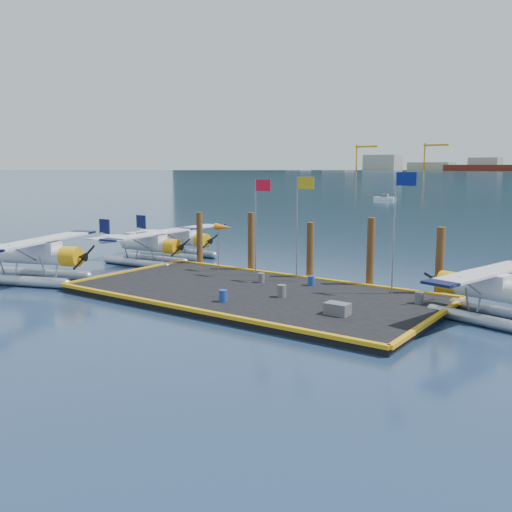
{
  "coord_description": "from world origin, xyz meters",
  "views": [
    {
      "loc": [
        17.89,
        -24.92,
        7.22
      ],
      "look_at": [
        -1.19,
        2.0,
        1.99
      ],
      "focal_mm": 40.0,
      "sensor_mm": 36.0,
      "label": 1
    }
  ],
  "objects": [
    {
      "name": "seaplane_d",
      "position": [
        11.94,
        2.54,
        1.38
      ],
      "size": [
        8.26,
        8.94,
        3.17
      ],
      "rotation": [
        0.0,
        0.0,
        1.33
      ],
      "color": "#9AA0A8",
      "rests_on": "ground"
    },
    {
      "name": "piling_0",
      "position": [
        -8.5,
        5.4,
        2.0
      ],
      "size": [
        0.44,
        0.44,
        4.0
      ],
      "primitive_type": "cylinder",
      "color": "#4B2B15",
      "rests_on": "ground"
    },
    {
      "name": "piling_3",
      "position": [
        4.5,
        5.4,
        2.15
      ],
      "size": [
        0.44,
        0.44,
        4.3
      ],
      "primitive_type": "cylinder",
      "color": "#4B2B15",
      "rests_on": "ground"
    },
    {
      "name": "drum_0",
      "position": [
        -0.96,
        2.21,
        0.68
      ],
      "size": [
        0.4,
        0.4,
        0.56
      ],
      "primitive_type": "cylinder",
      "color": "#525156",
      "rests_on": "dock"
    },
    {
      "name": "flagpole_yellow",
      "position": [
        0.7,
        3.8,
        4.51
      ],
      "size": [
        1.14,
        0.08,
        6.2
      ],
      "color": "gray",
      "rests_on": "dock"
    },
    {
      "name": "piling_2",
      "position": [
        0.5,
        5.4,
        1.9
      ],
      "size": [
        0.44,
        0.44,
        3.8
      ],
      "primitive_type": "cylinder",
      "color": "#4B2B15",
      "rests_on": "ground"
    },
    {
      "name": "drum_4",
      "position": [
        8.47,
        2.49,
        0.7
      ],
      "size": [
        0.42,
        0.42,
        0.6
      ],
      "primitive_type": "cylinder",
      "color": "#525156",
      "rests_on": "dock"
    },
    {
      "name": "crate",
      "position": [
        6.13,
        -1.81,
        0.68
      ],
      "size": [
        1.11,
        0.74,
        0.56
      ],
      "primitive_type": "cube",
      "color": "#525156",
      "rests_on": "dock"
    },
    {
      "name": "piling_4",
      "position": [
        8.5,
        5.4,
        2.0
      ],
      "size": [
        0.44,
        0.44,
        4.0
      ],
      "primitive_type": "cylinder",
      "color": "#4B2B15",
      "rests_on": "ground"
    },
    {
      "name": "flagpole_blue",
      "position": [
        6.7,
        3.8,
        4.69
      ],
      "size": [
        1.14,
        0.08,
        6.5
      ],
      "color": "gray",
      "rests_on": "dock"
    },
    {
      "name": "dock_bumpers",
      "position": [
        0.0,
        0.0,
        0.49
      ],
      "size": [
        20.25,
        10.25,
        0.18
      ],
      "primitive_type": null,
      "color": "orange",
      "rests_on": "dock"
    },
    {
      "name": "dock",
      "position": [
        0.0,
        0.0,
        0.2
      ],
      "size": [
        20.0,
        10.0,
        0.4
      ],
      "primitive_type": "cube",
      "color": "black",
      "rests_on": "ground"
    },
    {
      "name": "piling_1",
      "position": [
        -4.0,
        5.4,
        2.1
      ],
      "size": [
        0.44,
        0.44,
        4.2
      ],
      "primitive_type": "cylinder",
      "color": "#4B2B15",
      "rests_on": "ground"
    },
    {
      "name": "ground",
      "position": [
        0.0,
        0.0,
        0.0
      ],
      "size": [
        4000.0,
        4000.0,
        0.0
      ],
      "primitive_type": "plane",
      "color": "#1A344E",
      "rests_on": "ground"
    },
    {
      "name": "flagpole_red",
      "position": [
        -2.29,
        3.8,
        4.4
      ],
      "size": [
        1.14,
        0.08,
        6.0
      ],
      "color": "gray",
      "rests_on": "dock"
    },
    {
      "name": "drum_5",
      "position": [
        1.89,
        3.17,
        0.68
      ],
      "size": [
        0.4,
        0.4,
        0.56
      ],
      "primitive_type": "cylinder",
      "color": "#1B3896",
      "rests_on": "dock"
    },
    {
      "name": "seaplane_a",
      "position": [
        -13.52,
        -4.35,
        1.58
      ],
      "size": [
        9.49,
        10.1,
        3.63
      ],
      "rotation": [
        0.0,
        0.0,
        -1.23
      ],
      "color": "#9AA0A8",
      "rests_on": "ground"
    },
    {
      "name": "seaplane_b",
      "position": [
        -12.48,
        4.28,
        1.38
      ],
      "size": [
        8.09,
        8.92,
        3.17
      ],
      "rotation": [
        0.0,
        0.0,
        -1.51
      ],
      "color": "#9AA0A8",
      "rests_on": "ground"
    },
    {
      "name": "drum_1",
      "position": [
        0.22,
        -2.87,
        0.7
      ],
      "size": [
        0.43,
        0.43,
        0.61
      ],
      "primitive_type": "cylinder",
      "color": "#1B3896",
      "rests_on": "dock"
    },
    {
      "name": "drum_2",
      "position": [
        2.09,
        -0.3,
        0.73
      ],
      "size": [
        0.47,
        0.47,
        0.66
      ],
      "primitive_type": "cylinder",
      "color": "#525156",
      "rests_on": "dock"
    },
    {
      "name": "seaplane_c",
      "position": [
        -12.92,
        8.23,
        1.38
      ],
      "size": [
        8.02,
        8.82,
        3.16
      ],
      "rotation": [
        0.0,
        0.0,
        -1.57
      ],
      "color": "#9AA0A8",
      "rests_on": "ground"
    },
    {
      "name": "windsock",
      "position": [
        -5.03,
        3.8,
        3.23
      ],
      "size": [
        1.4,
        0.44,
        3.12
      ],
      "color": "gray",
      "rests_on": "dock"
    }
  ]
}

